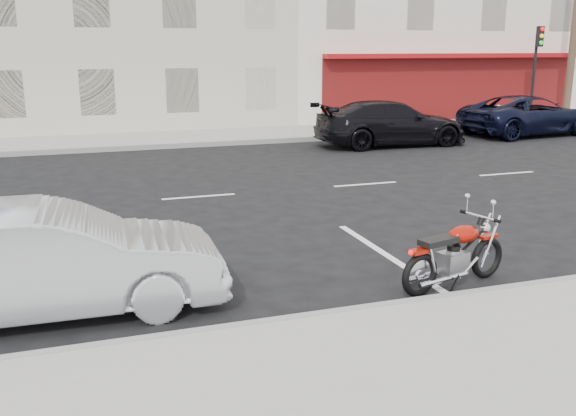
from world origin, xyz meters
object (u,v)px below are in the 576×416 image
object	(u,v)px
sedan_silver	(52,261)
suv_far	(528,115)
fire_hydrant	(498,113)
car_far	(391,123)
motorcycle	(489,248)
traffic_light	(536,62)

from	to	relation	value
sedan_silver	suv_far	size ratio (longest dim) A/B	0.79
fire_hydrant	car_far	xyz separation A→B (m)	(-6.56, -3.19, 0.20)
motorcycle	fire_hydrant	bearing A→B (deg)	38.97
motorcycle	sedan_silver	xyz separation A→B (m)	(-5.76, 0.63, 0.25)
fire_hydrant	suv_far	size ratio (longest dim) A/B	0.14
traffic_light	suv_far	xyz separation A→B (m)	(-2.08, -2.36, -1.84)
motorcycle	suv_far	world-z (taller)	suv_far
traffic_light	fire_hydrant	distance (m)	2.53
fire_hydrant	motorcycle	distance (m)	18.49
traffic_light	sedan_silver	bearing A→B (deg)	-142.75
fire_hydrant	motorcycle	bearing A→B (deg)	-126.96
car_far	traffic_light	bearing A→B (deg)	-68.05
suv_far	car_far	xyz separation A→B (m)	(-5.98, -0.66, 0.01)
traffic_light	car_far	bearing A→B (deg)	-159.44
traffic_light	sedan_silver	xyz separation A→B (m)	(-18.38, -13.98, -1.88)
traffic_light	car_far	size ratio (longest dim) A/B	0.75
traffic_light	motorcycle	xyz separation A→B (m)	(-12.62, -14.61, -2.13)
motorcycle	suv_far	xyz separation A→B (m)	(10.54, 12.24, 0.29)
traffic_light	sedan_silver	size ratio (longest dim) A/B	0.92
car_far	fire_hydrant	bearing A→B (deg)	-62.68
motorcycle	suv_far	distance (m)	16.16
suv_far	fire_hydrant	bearing A→B (deg)	-19.04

